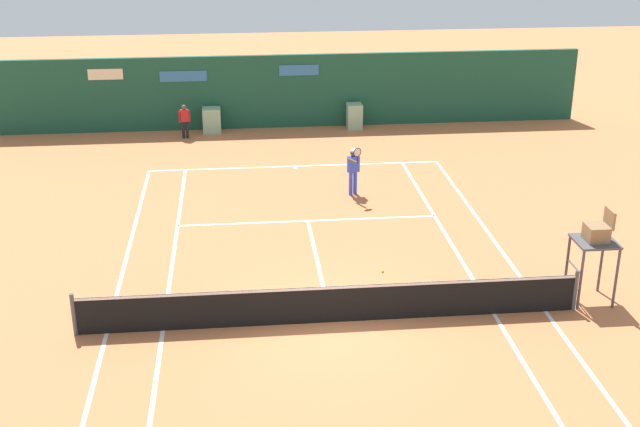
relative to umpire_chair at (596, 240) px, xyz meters
The scene contains 7 objects.
ground_plane 6.78m from the umpire_chair, behind, with size 80.00×80.00×0.01m.
tennis_net 6.69m from the umpire_chair, behind, with size 12.10×0.10×1.07m.
sponsor_back_wall 17.77m from the umpire_chair, 111.82° to the left, with size 25.00×1.02×3.07m.
umpire_chair is the anchor object (origin of this frame).
player_on_baseline 9.46m from the umpire_chair, 121.03° to the left, with size 0.47×0.82×1.81m.
ball_kid_centre_post 18.67m from the umpire_chair, 125.18° to the left, with size 0.46×0.22×1.38m.
tennis_ball_by_sideline 5.57m from the umpire_chair, 156.70° to the left, with size 0.07×0.07×0.07m, color #CCE033.
Camera 1 is at (-2.09, -17.71, 9.99)m, focal length 47.47 mm.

